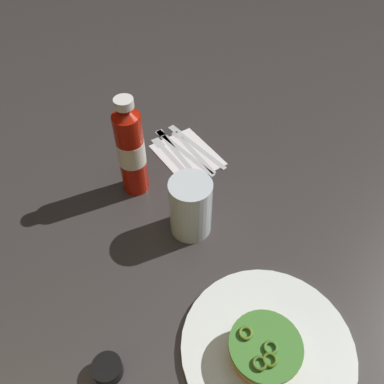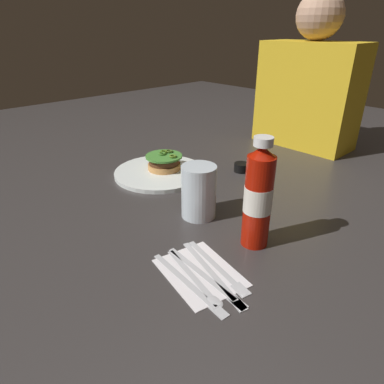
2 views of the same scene
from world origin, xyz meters
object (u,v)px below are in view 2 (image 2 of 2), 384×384
ketchup_bottle (258,197)px  condiment_cup (242,167)px  fork_utensil (221,270)px  dinner_plate (160,172)px  butter_knife (215,276)px  napkin (200,272)px  burger_sandwich (164,162)px  spoon_utensil (200,283)px  table_knife (209,278)px  diner_person (310,85)px  water_glass (199,192)px  steak_knife (192,285)px

ketchup_bottle → condiment_cup: bearing=133.0°
ketchup_bottle → fork_utensil: size_ratio=1.25×
dinner_plate → butter_knife: 0.51m
dinner_plate → napkin: size_ratio=1.76×
burger_sandwich → spoon_utensil: burger_sandwich is taller
table_knife → diner_person: diner_person is taller
dinner_plate → water_glass: bearing=-19.0°
spoon_utensil → condiment_cup: bearing=121.4°
ketchup_bottle → steak_knife: 0.22m
butter_knife → diner_person: (-0.31, 0.84, 0.22)m
ketchup_bottle → table_knife: (0.02, -0.16, -0.11)m
ketchup_bottle → napkin: bearing=-93.6°
spoon_utensil → table_knife: (0.00, 0.02, 0.00)m
spoon_utensil → napkin: bearing=134.5°
condiment_cup → butter_knife: condiment_cup is taller
dinner_plate → napkin: bearing=-29.7°
condiment_cup → butter_knife: 0.53m
dinner_plate → table_knife: (0.46, -0.25, -0.00)m
dinner_plate → ketchup_bottle: ketchup_bottle is taller
dinner_plate → butter_knife: size_ratio=1.35×
burger_sandwich → water_glass: water_glass is taller
ketchup_bottle → spoon_utensil: ketchup_bottle is taller
dinner_plate → spoon_utensil: dinner_plate is taller
ketchup_bottle → spoon_utensil: bearing=-85.4°
spoon_utensil → fork_utensil: 0.06m
table_knife → butter_knife: same height
napkin → fork_utensil: size_ratio=0.86×
spoon_utensil → table_knife: 0.02m
spoon_utensil → steak_knife: bearing=-110.4°
fork_utensil → ketchup_bottle: bearing=97.4°
table_knife → diner_person: (-0.31, 0.85, 0.22)m
butter_knife → dinner_plate: bearing=153.0°
napkin → dinner_plate: bearing=150.3°
water_glass → diner_person: (-0.12, 0.70, 0.16)m
napkin → fork_utensil: bearing=51.6°
diner_person → condiment_cup: bearing=-87.6°
butter_knife → napkin: bearing=-159.7°
ketchup_bottle → butter_knife: (0.02, -0.15, -0.11)m
burger_sandwich → napkin: size_ratio=0.71×
table_knife → butter_knife: (0.00, 0.01, 0.00)m
napkin → butter_knife: 0.03m
steak_knife → butter_knife: size_ratio=0.98×
butter_knife → diner_person: bearing=110.5°
ketchup_bottle → dinner_plate: bearing=168.5°
napkin → diner_person: 0.92m
burger_sandwich → butter_knife: size_ratio=0.54×
spoon_utensil → diner_person: 0.95m
water_glass → butter_knife: water_glass is taller
water_glass → table_knife: size_ratio=0.61×
table_knife → fork_utensil: same height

